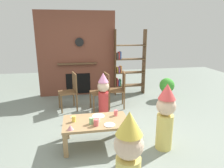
{
  "coord_description": "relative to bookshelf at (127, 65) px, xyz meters",
  "views": [
    {
      "loc": [
        -0.51,
        -3.36,
        1.92
      ],
      "look_at": [
        0.15,
        0.4,
        0.87
      ],
      "focal_mm": 32.57,
      "sensor_mm": 36.0,
      "label": 1
    }
  ],
  "objects": [
    {
      "name": "paper_plate_front",
      "position": [
        -1.0,
        -2.86,
        -0.43
      ],
      "size": [
        0.18,
        0.18,
        0.01
      ],
      "primitive_type": "cylinder",
      "color": "white",
      "rests_on": "coffee_table"
    },
    {
      "name": "paper_cup_near_right",
      "position": [
        -1.21,
        -2.84,
        -0.39
      ],
      "size": [
        0.08,
        0.08,
        0.11
      ],
      "primitive_type": "cylinder",
      "color": "#E5666B",
      "rests_on": "coffee_table"
    },
    {
      "name": "paper_cup_near_left",
      "position": [
        -1.18,
        -2.72,
        -0.39
      ],
      "size": [
        0.08,
        0.08,
        0.1
      ],
      "primitive_type": "cylinder",
      "color": "silver",
      "rests_on": "coffee_table"
    },
    {
      "name": "child_in_pink",
      "position": [
        -0.12,
        -2.97,
        -0.29
      ],
      "size": [
        0.31,
        0.31,
        1.11
      ],
      "rotation": [
        0.0,
        0.0,
        2.86
      ],
      "color": "#E0CC66",
      "rests_on": "ground_plane"
    },
    {
      "name": "child_by_the_chairs",
      "position": [
        -0.9,
        -1.37,
        -0.36
      ],
      "size": [
        0.27,
        0.27,
        0.96
      ],
      "rotation": [
        0.0,
        0.0,
        -1.8
      ],
      "color": "#D13838",
      "rests_on": "ground_plane"
    },
    {
      "name": "paper_cup_center",
      "position": [
        -1.56,
        -2.63,
        -0.39
      ],
      "size": [
        0.06,
        0.06,
        0.1
      ],
      "primitive_type": "cylinder",
      "color": "#F2CC4C",
      "rests_on": "coffee_table"
    },
    {
      "name": "dining_chair_left",
      "position": [
        -1.63,
        -0.99,
        -0.36
      ],
      "size": [
        0.48,
        0.48,
        0.9
      ],
      "rotation": [
        0.0,
        0.0,
        3.36
      ],
      "color": "brown",
      "rests_on": "ground_plane"
    },
    {
      "name": "paper_cup_far_left",
      "position": [
        -0.83,
        -2.51,
        -0.39
      ],
      "size": [
        0.07,
        0.07,
        0.1
      ],
      "primitive_type": "cylinder",
      "color": "#E5666B",
      "rests_on": "coffee_table"
    },
    {
      "name": "potted_plant_tall",
      "position": [
        0.97,
        -0.68,
        -0.53
      ],
      "size": [
        0.41,
        0.41,
        0.6
      ],
      "color": "beige",
      "rests_on": "ground_plane"
    },
    {
      "name": "dining_chair_middle",
      "position": [
        -0.88,
        -1.14,
        -0.36
      ],
      "size": [
        0.45,
        0.45,
        0.9
      ],
      "rotation": [
        0.0,
        0.0,
        3.29
      ],
      "color": "brown",
      "rests_on": "ground_plane"
    },
    {
      "name": "bookshelf",
      "position": [
        0.0,
        0.0,
        0.0
      ],
      "size": [
        0.9,
        0.28,
        1.9
      ],
      "color": "brown",
      "rests_on": "ground_plane"
    },
    {
      "name": "birthday_cake_slice",
      "position": [
        -1.61,
        -2.9,
        -0.4
      ],
      "size": [
        0.1,
        0.1,
        0.08
      ],
      "primitive_type": "cone",
      "color": "pink",
      "rests_on": "coffee_table"
    },
    {
      "name": "brick_fireplace_feature",
      "position": [
        -1.45,
        0.2,
        0.32
      ],
      "size": [
        2.2,
        0.28,
        2.4
      ],
      "color": "brown",
      "rests_on": "ground_plane"
    },
    {
      "name": "table_fork",
      "position": [
        -1.59,
        -2.5,
        -0.44
      ],
      "size": [
        0.09,
        0.14,
        0.01
      ],
      "primitive_type": "cube",
      "rotation": [
        0.0,
        0.0,
        2.12
      ],
      "color": "silver",
      "rests_on": "coffee_table"
    },
    {
      "name": "dining_chair_right",
      "position": [
        -0.44,
        -1.05,
        -0.36
      ],
      "size": [
        0.44,
        0.44,
        0.9
      ],
      "rotation": [
        0.0,
        0.0,
        3.03
      ],
      "color": "brown",
      "rests_on": "ground_plane"
    },
    {
      "name": "coffee_table",
      "position": [
        -1.2,
        -2.66,
        -0.51
      ],
      "size": [
        1.08,
        0.66,
        0.43
      ],
      "color": "#9E7A51",
      "rests_on": "ground_plane"
    },
    {
      "name": "ground_plane",
      "position": [
        -0.96,
        -2.4,
        -0.87
      ],
      "size": [
        12.0,
        12.0,
        0.0
      ],
      "primitive_type": "plane",
      "color": "gray"
    },
    {
      "name": "paper_plate_rear",
      "position": [
        -1.14,
        -2.49,
        -0.43
      ],
      "size": [
        0.22,
        0.22,
        0.01
      ],
      "primitive_type": "cylinder",
      "color": "white",
      "rests_on": "coffee_table"
    },
    {
      "name": "paper_cup_far_right",
      "position": [
        -1.28,
        -2.76,
        -0.39
      ],
      "size": [
        0.07,
        0.07,
        0.11
      ],
      "primitive_type": "cylinder",
      "color": "#8CD18C",
      "rests_on": "coffee_table"
    },
    {
      "name": "child_with_cone_hat",
      "position": [
        -0.98,
        -3.97,
        -0.27
      ],
      "size": [
        0.31,
        0.31,
        1.13
      ],
      "rotation": [
        0.0,
        0.0,
        1.74
      ],
      "color": "#E0CC66",
      "rests_on": "ground_plane"
    }
  ]
}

